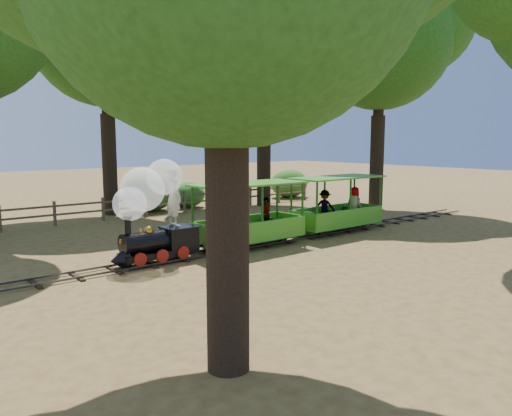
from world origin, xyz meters
TOP-DOWN VIEW (x-y plane):
  - ground at (0.00, 0.00)m, footprint 90.00×90.00m
  - track at (0.00, 0.00)m, footprint 22.00×1.00m
  - locomotive at (-4.84, 0.08)m, footprint 2.58×1.22m
  - carriage_front at (-1.41, 0.00)m, footprint 3.81×1.55m
  - carriage_rear at (2.74, -0.02)m, footprint 3.81×1.55m
  - oak_nc at (-2.03, 9.59)m, footprint 8.28×7.29m
  - oak_ne at (5.47, 7.59)m, footprint 8.45×7.43m
  - oak_e at (8.97, 3.09)m, footprint 8.47×7.46m
  - fence at (0.00, 8.00)m, footprint 18.10×0.10m
  - shrub_mid_w at (-0.16, 9.30)m, footprint 2.65×2.04m
  - shrub_mid_e at (1.95, 9.30)m, footprint 1.89×1.46m
  - shrub_east at (9.00, 9.30)m, footprint 2.43×1.87m

SIDE VIEW (x-z plane):
  - ground at x=0.00m, z-range 0.00..0.00m
  - track at x=0.00m, z-range 0.02..0.12m
  - fence at x=0.00m, z-range 0.08..1.08m
  - shrub_mid_e at x=1.95m, z-range 0.00..1.31m
  - carriage_front at x=-1.41m, z-range -0.20..1.78m
  - carriage_rear at x=2.74m, z-range -0.16..1.82m
  - shrub_east at x=9.00m, z-range 0.00..1.68m
  - shrub_mid_w at x=-0.16m, z-range 0.00..1.83m
  - locomotive at x=-4.84m, z-range 0.19..3.16m
  - oak_ne at x=5.47m, z-range 2.11..12.40m
  - oak_nc at x=-2.03m, z-range 2.76..14.25m
  - oak_e at x=8.97m, z-range 2.75..14.36m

